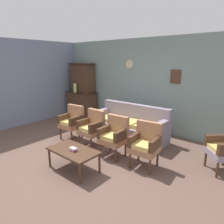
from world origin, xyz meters
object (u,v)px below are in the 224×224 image
Objects in this scene: armchair_near_cabinet at (72,121)px; book_stack_on_table at (73,149)px; floral_couch at (129,127)px; armchair_near_couch_end at (114,135)px; armchair_row_middle at (92,127)px; side_cabinet at (82,104)px; armchair_by_doorway at (146,143)px; vase_on_cabinet at (75,88)px; coffee_table at (73,152)px.

armchair_near_cabinet reaches higher than book_stack_on_table.
floral_couch is 1.16m from armchair_near_couch_end.
side_cabinet is at bearing 143.63° from armchair_row_middle.
armchair_row_middle is at bearing -36.37° from side_cabinet.
armchair_near_couch_end is at bearing 79.18° from book_stack_on_table.
armchair_by_doorway is at bearing 3.55° from armchair_near_couch_end.
side_cabinet is 1.28× the size of armchair_near_couch_end.
armchair_row_middle is 0.77m from armchair_near_couch_end.
vase_on_cabinet is 3.48m from armchair_near_couch_end.
armchair_near_cabinet is 1.71m from book_stack_on_table.
armchair_near_cabinet is (-1.17, -1.02, 0.17)m from floral_couch.
side_cabinet is 2.16m from armchair_near_cabinet.
floral_couch is at bearing -8.92° from vase_on_cabinet.
side_cabinet is 2.73m from armchair_row_middle.
armchair_near_cabinet is at bearing -139.02° from floral_couch.
armchair_near_cabinet is 1.67m from coffee_table.
vase_on_cabinet is 3.85m from coffee_table.
vase_on_cabinet reaches higher than armchair_near_cabinet.
side_cabinet is 1.28× the size of armchair_row_middle.
armchair_near_couch_end is at bearing -71.61° from floral_couch.
vase_on_cabinet is at bearing 148.07° from armchair_row_middle.
armchair_near_couch_end is (2.96, -1.69, 0.03)m from side_cabinet.
armchair_by_doorway is at bearing 45.75° from coffee_table.
armchair_near_couch_end is at bearing -29.73° from side_cabinet.
floral_couch is 2.06m from coffee_table.
floral_couch reaches higher than book_stack_on_table.
armchair_near_cabinet is at bearing 177.30° from armchair_near_couch_end.
armchair_near_cabinet is 1.53m from armchair_near_couch_end.
coffee_table is 0.09m from book_stack_on_table.
vase_on_cabinet is at bearing 139.01° from book_stack_on_table.
armchair_near_cabinet is 0.77m from armchair_row_middle.
armchair_near_couch_end is 0.90× the size of coffee_table.
vase_on_cabinet reaches higher than floral_couch.
armchair_row_middle and armchair_near_couch_end have the same top height.
armchair_near_couch_end is at bearing -176.45° from armchair_by_doorway.
vase_on_cabinet is 0.35× the size of armchair_row_middle.
armchair_near_couch_end is at bearing 77.02° from coffee_table.
coffee_table is (0.54, -1.04, -0.12)m from armchair_row_middle.
floral_couch is at bearing -13.08° from side_cabinet.
armchair_by_doorway reaches higher than coffee_table.
armchair_by_doorway is at bearing 47.52° from book_stack_on_table.
floral_couch and armchair_near_couch_end have the same top height.
book_stack_on_table is (2.89, -2.51, -0.64)m from vase_on_cabinet.
vase_on_cabinet is at bearing 171.08° from floral_couch.
floral_couch is 2.33× the size of armchair_row_middle.
armchair_near_cabinet is 5.97× the size of book_stack_on_table.
armchair_near_couch_end is (0.36, -1.09, 0.17)m from floral_couch.
book_stack_on_table is at bearing -132.48° from armchair_by_doorway.
side_cabinet is 2.67m from floral_couch.
side_cabinet is 3.86m from book_stack_on_table.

